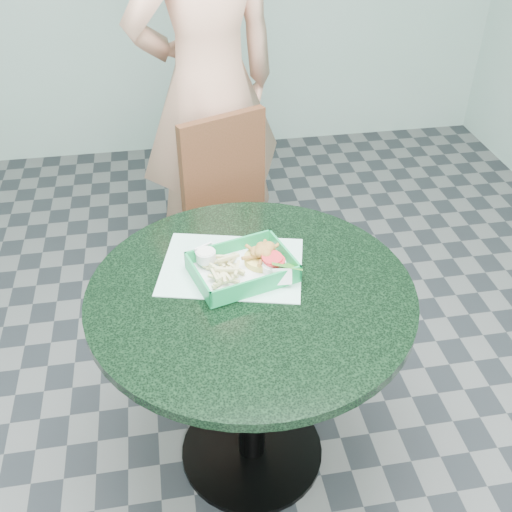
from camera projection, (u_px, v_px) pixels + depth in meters
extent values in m
cube|color=#303335|center=(252.00, 451.00, 2.18)|extent=(4.00, 5.00, 0.02)
cylinder|color=black|center=(252.00, 449.00, 2.17)|extent=(0.51, 0.51, 0.02)
cylinder|color=black|center=(252.00, 381.00, 1.95)|extent=(0.09, 0.09, 0.70)
cylinder|color=black|center=(251.00, 298.00, 1.74)|extent=(0.95, 0.95, 0.03)
cube|color=#4B2D1E|center=(231.00, 243.00, 2.44)|extent=(0.38, 0.38, 0.04)
cube|color=#4B2D1E|center=(223.00, 169.00, 2.43)|extent=(0.38, 0.04, 0.46)
cube|color=#4B2D1E|center=(198.00, 317.00, 2.44)|extent=(0.04, 0.04, 0.43)
cube|color=#4B2D1E|center=(276.00, 308.00, 2.48)|extent=(0.04, 0.04, 0.43)
cube|color=#4B2D1E|center=(192.00, 269.00, 2.69)|extent=(0.04, 0.04, 0.43)
cube|color=#4B2D1E|center=(262.00, 261.00, 2.73)|extent=(0.04, 0.04, 0.43)
imported|color=tan|center=(206.00, 31.00, 2.35)|extent=(1.00, 0.83, 2.35)
cube|color=#A5D8C6|center=(232.00, 271.00, 1.81)|extent=(0.48, 0.41, 0.00)
cube|color=#138F49|center=(242.00, 279.00, 1.77)|extent=(0.28, 0.21, 0.01)
cube|color=white|center=(242.00, 277.00, 1.77)|extent=(0.27, 0.20, 0.00)
cube|color=#138F49|center=(237.00, 251.00, 1.83)|extent=(0.28, 0.01, 0.05)
cube|color=#138F49|center=(248.00, 293.00, 1.68)|extent=(0.28, 0.01, 0.05)
cube|color=#138F49|center=(288.00, 266.00, 1.77)|extent=(0.01, 0.21, 0.05)
cube|color=#138F49|center=(195.00, 276.00, 1.74)|extent=(0.01, 0.21, 0.05)
cylinder|color=gold|center=(266.00, 268.00, 1.78)|extent=(0.11, 0.11, 0.02)
cylinder|color=silver|center=(211.00, 256.00, 1.79)|extent=(0.06, 0.06, 0.03)
cylinder|color=silver|center=(210.00, 251.00, 1.78)|extent=(0.05, 0.05, 0.00)
cylinder|color=white|center=(273.00, 277.00, 1.75)|extent=(0.07, 0.07, 0.02)
torus|color=silver|center=(273.00, 272.00, 1.74)|extent=(0.07, 0.07, 0.01)
cylinder|color=red|center=(273.00, 270.00, 1.73)|extent=(0.06, 0.06, 0.01)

